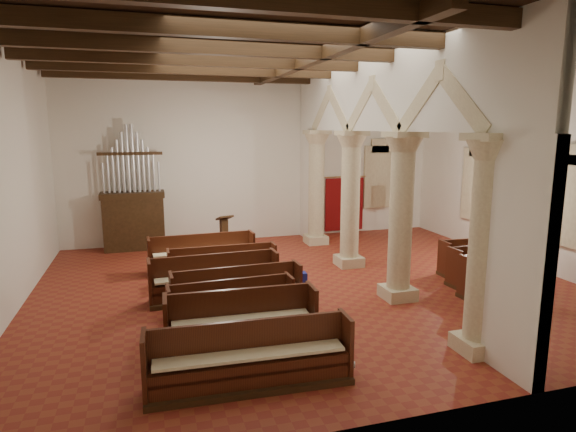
% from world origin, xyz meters
% --- Properties ---
extents(floor, '(14.00, 14.00, 0.00)m').
position_xyz_m(floor, '(0.00, 0.00, 0.00)').
color(floor, maroon).
rests_on(floor, ground).
extents(ceiling, '(14.00, 14.00, 0.00)m').
position_xyz_m(ceiling, '(0.00, 0.00, 6.00)').
color(ceiling, black).
rests_on(ceiling, wall_back).
extents(wall_back, '(14.00, 0.02, 6.00)m').
position_xyz_m(wall_back, '(0.00, 6.00, 3.00)').
color(wall_back, white).
rests_on(wall_back, floor).
extents(wall_front, '(14.00, 0.02, 6.00)m').
position_xyz_m(wall_front, '(0.00, -6.00, 3.00)').
color(wall_front, white).
rests_on(wall_front, floor).
extents(wall_left, '(0.02, 12.00, 6.00)m').
position_xyz_m(wall_left, '(-7.00, 0.00, 3.00)').
color(wall_left, white).
rests_on(wall_left, floor).
extents(wall_right, '(0.02, 12.00, 6.00)m').
position_xyz_m(wall_right, '(7.00, 0.00, 3.00)').
color(wall_right, white).
rests_on(wall_right, floor).
extents(ceiling_beams, '(13.80, 11.80, 0.30)m').
position_xyz_m(ceiling_beams, '(0.00, 0.00, 5.82)').
color(ceiling_beams, '#3B2412').
rests_on(ceiling_beams, wall_back).
extents(arcade, '(0.90, 11.90, 6.00)m').
position_xyz_m(arcade, '(1.80, 0.00, 3.56)').
color(arcade, beige).
rests_on(arcade, floor).
extents(window_right_a, '(0.03, 1.00, 2.20)m').
position_xyz_m(window_right_a, '(6.98, -1.50, 2.20)').
color(window_right_a, '#367B5A').
rests_on(window_right_a, wall_right).
extents(window_right_b, '(0.03, 1.00, 2.20)m').
position_xyz_m(window_right_b, '(6.98, 2.50, 2.20)').
color(window_right_b, '#367B5A').
rests_on(window_right_b, wall_right).
extents(window_back, '(1.00, 0.03, 2.20)m').
position_xyz_m(window_back, '(5.00, 5.98, 2.20)').
color(window_back, '#367B5A').
rests_on(window_back, wall_back).
extents(pipe_organ, '(2.10, 0.85, 4.40)m').
position_xyz_m(pipe_organ, '(-4.50, 5.50, 1.37)').
color(pipe_organ, '#3B2412').
rests_on(pipe_organ, floor).
extents(lectern, '(0.60, 0.63, 1.25)m').
position_xyz_m(lectern, '(-1.56, 4.42, 0.52)').
color(lectern, '#392412').
rests_on(lectern, floor).
extents(dossal_curtain, '(1.80, 0.07, 2.17)m').
position_xyz_m(dossal_curtain, '(3.50, 5.92, 1.17)').
color(dossal_curtain, maroon).
rests_on(dossal_curtain, floor).
extents(processional_banner, '(0.47, 0.60, 2.18)m').
position_xyz_m(processional_banner, '(5.11, 4.53, 0.77)').
color(processional_banner, '#3B2412').
rests_on(processional_banner, floor).
extents(hymnal_box_a, '(0.38, 0.32, 0.36)m').
position_xyz_m(hymnal_box_a, '(-1.05, -4.47, 0.28)').
color(hymnal_box_a, navy).
rests_on(hymnal_box_a, floor).
extents(hymnal_box_b, '(0.32, 0.27, 0.32)m').
position_xyz_m(hymnal_box_b, '(-1.76, -2.20, 0.26)').
color(hymnal_box_b, navy).
rests_on(hymnal_box_b, floor).
extents(hymnal_box_c, '(0.34, 0.28, 0.33)m').
position_xyz_m(hymnal_box_c, '(-0.29, -0.10, 0.27)').
color(hymnal_box_c, '#14168F').
rests_on(hymnal_box_c, floor).
extents(tube_heater_a, '(1.13, 0.30, 0.11)m').
position_xyz_m(tube_heater_a, '(-2.48, -3.67, 0.16)').
color(tube_heater_a, white).
rests_on(tube_heater_a, floor).
extents(tube_heater_b, '(1.11, 0.51, 0.11)m').
position_xyz_m(tube_heater_b, '(-1.27, -4.40, 0.16)').
color(tube_heater_b, white).
rests_on(tube_heater_b, floor).
extents(nave_pew_0, '(3.36, 0.86, 1.08)m').
position_xyz_m(nave_pew_0, '(-2.55, -4.52, 0.35)').
color(nave_pew_0, '#3B2412').
rests_on(nave_pew_0, floor).
extents(nave_pew_1, '(2.87, 0.86, 1.14)m').
position_xyz_m(nave_pew_1, '(-2.42, -3.14, 0.38)').
color(nave_pew_1, '#3B2412').
rests_on(nave_pew_1, floor).
extents(nave_pew_2, '(2.68, 0.77, 0.99)m').
position_xyz_m(nave_pew_2, '(-2.42, -2.03, 0.33)').
color(nave_pew_2, '#3B2412').
rests_on(nave_pew_2, floor).
extents(nave_pew_3, '(3.01, 0.80, 1.03)m').
position_xyz_m(nave_pew_3, '(-2.15, -1.23, 0.34)').
color(nave_pew_3, '#3B2412').
rests_on(nave_pew_3, floor).
extents(nave_pew_4, '(3.16, 0.84, 1.10)m').
position_xyz_m(nave_pew_4, '(-2.53, -0.25, 0.36)').
color(nave_pew_4, '#3B2412').
rests_on(nave_pew_4, floor).
extents(nave_pew_5, '(2.96, 0.66, 0.96)m').
position_xyz_m(nave_pew_5, '(-2.12, 1.11, 0.32)').
color(nave_pew_5, '#3B2412').
rests_on(nave_pew_5, floor).
extents(nave_pew_6, '(3.10, 0.86, 1.08)m').
position_xyz_m(nave_pew_6, '(-2.55, 2.23, 0.36)').
color(nave_pew_6, '#3B2412').
rests_on(nave_pew_6, floor).
extents(aisle_pew_0, '(2.03, 0.86, 1.10)m').
position_xyz_m(aisle_pew_0, '(4.29, -2.05, 0.37)').
color(aisle_pew_0, '#3B2412').
rests_on(aisle_pew_0, floor).
extents(aisle_pew_1, '(2.06, 0.82, 1.07)m').
position_xyz_m(aisle_pew_1, '(4.56, -1.18, 0.36)').
color(aisle_pew_1, '#3B2412').
rests_on(aisle_pew_1, floor).
extents(aisle_pew_2, '(1.76, 0.73, 1.03)m').
position_xyz_m(aisle_pew_2, '(4.74, -0.34, 0.35)').
color(aisle_pew_2, '#3B2412').
rests_on(aisle_pew_2, floor).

